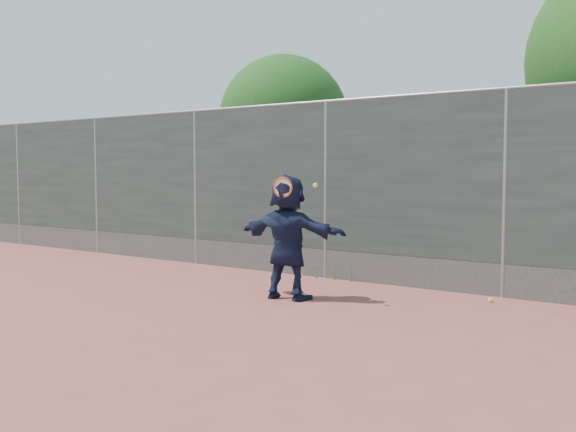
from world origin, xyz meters
The scene contains 7 objects.
ground centered at (0.00, 0.00, 0.00)m, with size 80.00×80.00×0.00m, color #9E4C42.
player centered at (0.50, 1.65, 0.89)m, with size 1.65×0.53×1.78m, color #141B37.
ball_ground centered at (2.97, 3.05, 0.03)m, with size 0.07×0.07×0.07m, color #D8F737.
fence centered at (0.00, 3.50, 1.58)m, with size 20.00×0.06×3.03m.
swing_action centered at (0.60, 1.46, 1.59)m, with size 0.68×0.13×0.51m.
tree_left centered at (-2.85, 6.55, 2.94)m, with size 3.15×3.00×4.53m.
weed_clump centered at (0.29, 3.38, 0.13)m, with size 0.68×0.07×0.30m.
Camera 1 is at (5.70, -5.80, 1.82)m, focal length 40.00 mm.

